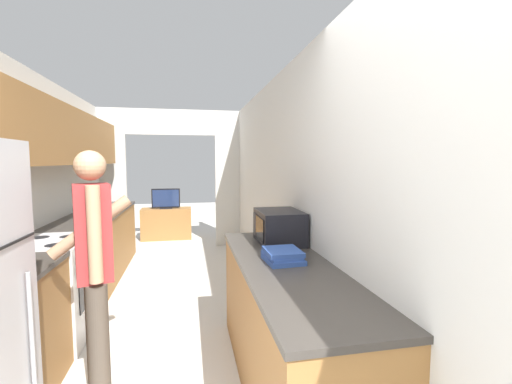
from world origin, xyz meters
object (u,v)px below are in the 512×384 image
at_px(range_oven, 50,291).
at_px(microwave, 279,227).
at_px(book_stack, 283,256).
at_px(tv_cabinet, 167,224).
at_px(television, 166,199).
at_px(person, 95,270).

bearing_deg(range_oven, microwave, -12.78).
relative_size(range_oven, book_stack, 3.36).
bearing_deg(tv_cabinet, range_oven, -101.04).
distance_m(range_oven, microwave, 2.09).
relative_size(book_stack, television, 0.56).
height_order(person, tv_cabinet, person).
bearing_deg(microwave, television, 105.50).
relative_size(book_stack, tv_cabinet, 0.31).
relative_size(range_oven, microwave, 2.13).
height_order(book_stack, television, television).
xyz_separation_m(microwave, book_stack, (-0.12, -0.54, -0.10)).
distance_m(range_oven, television, 3.95).
bearing_deg(book_stack, tv_cabinet, 102.43).
bearing_deg(book_stack, range_oven, 151.96).
bearing_deg(microwave, person, -161.12).
bearing_deg(microwave, tv_cabinet, 105.36).
bearing_deg(person, television, -19.69).
bearing_deg(person, book_stack, -111.38).
relative_size(microwave, book_stack, 1.58).
relative_size(microwave, television, 0.88).
relative_size(range_oven, person, 0.63).
relative_size(microwave, tv_cabinet, 0.49).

